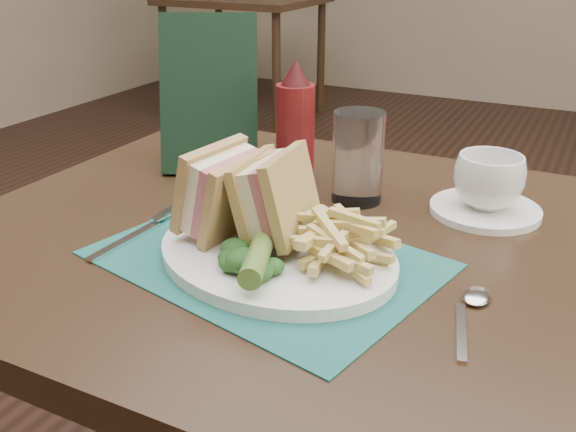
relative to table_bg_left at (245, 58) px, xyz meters
The scene contains 16 objects.
wall_back 2.13m from the table_bg_left, 31.33° to the left, with size 6.00×6.00×0.00m, color gray.
table_bg_left is the anchor object (origin of this frame).
placemat 3.52m from the table_bg_left, 59.21° to the right, with size 0.38×0.27×0.00m, color #1B5650.
plate 3.52m from the table_bg_left, 59.01° to the right, with size 0.30×0.24×0.01m, color white, non-canonical shape.
sandwich_half_a 3.47m from the table_bg_left, 60.30° to the right, with size 0.06×0.11×0.10m, color tan, non-canonical shape.
sandwich_half_b 3.50m from the table_bg_left, 59.30° to the right, with size 0.06×0.11×0.10m, color tan, non-canonical shape.
kale_garnish 3.58m from the table_bg_left, 59.47° to the right, with size 0.11×0.08×0.03m, color #173B15, non-canonical shape.
pickle_spear 3.58m from the table_bg_left, 59.37° to the right, with size 0.02×0.02×0.12m, color #4C6E2A.
fries_pile 3.55m from the table_bg_left, 57.91° to the right, with size 0.18×0.20×0.06m, color tan, non-canonical shape.
fork 3.44m from the table_bg_left, 61.87° to the right, with size 0.03×0.17×0.01m, color silver, non-canonical shape.
spoon 3.67m from the table_bg_left, 56.15° to the right, with size 0.03×0.15×0.01m, color silver, non-canonical shape.
saucer 3.42m from the table_bg_left, 54.03° to the right, with size 0.15×0.15×0.01m, color white.
coffee_cup 3.42m from the table_bg_left, 54.03° to the right, with size 0.09×0.09×0.07m, color white.
drinking_glass 3.35m from the table_bg_left, 56.84° to the right, with size 0.07×0.07×0.13m, color white.
ketchup_bottle 3.27m from the table_bg_left, 58.22° to the right, with size 0.06×0.06×0.19m, color #5D1011, non-canonical shape.
check_presenter 3.20m from the table_bg_left, 60.57° to the right, with size 0.15×0.02×0.25m, color black.
Camera 1 is at (0.32, -1.19, 1.10)m, focal length 40.00 mm.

